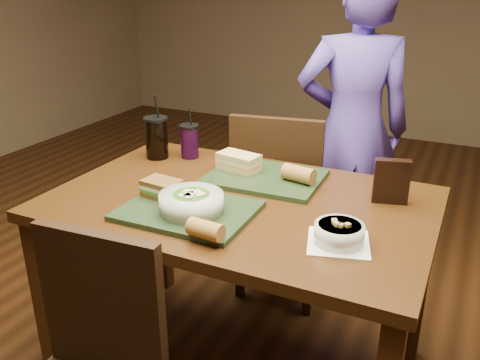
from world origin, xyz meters
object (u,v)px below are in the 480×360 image
chair_far (282,200)px  sandwich_far (239,162)px  tray_far (265,177)px  baguette_near (206,230)px  sandwich_near (162,188)px  cup_berry (189,141)px  dining_table (240,222)px  salad_bowl (191,201)px  soup_bowl (339,233)px  baguette_far (299,174)px  tray_near (188,211)px  cup_cola (157,137)px  chip_bag (391,181)px  diner (353,130)px

chair_far → sandwich_far: chair_far is taller
tray_far → baguette_near: baguette_near is taller
sandwich_near → cup_berry: 0.46m
dining_table → chair_far: size_ratio=1.41×
salad_bowl → cup_berry: cup_berry is taller
dining_table → soup_bowl: bearing=-22.3°
sandwich_far → baguette_far: bearing=-3.8°
chair_far → soup_bowl: bearing=-58.0°
soup_bowl → baguette_far: baguette_far is taller
baguette_near → chair_far: bearing=96.3°
tray_far → salad_bowl: salad_bowl is taller
dining_table → baguette_near: baguette_near is taller
sandwich_near → baguette_near: size_ratio=1.26×
salad_bowl → sandwich_far: salad_bowl is taller
salad_bowl → baguette_near: 0.19m
baguette_far → cup_berry: bearing=168.8°
chair_far → tray_far: chair_far is taller
chair_far → salad_bowl: 0.79m
sandwich_near → cup_berry: size_ratio=0.61×
dining_table → salad_bowl: (-0.08, -0.19, 0.14)m
dining_table → salad_bowl: bearing=-112.5°
tray_near → sandwich_near: (-0.13, 0.05, 0.04)m
chair_far → baguette_far: 0.49m
baguette_far → cup_cola: 0.65m
soup_bowl → baguette_near: size_ratio=2.03×
chair_far → sandwich_near: size_ratio=6.88×
soup_bowl → dining_table: bearing=157.7°
dining_table → baguette_near: bearing=-81.6°
tray_near → chip_bag: size_ratio=2.73×
salad_bowl → chip_bag: bearing=35.0°
tray_near → baguette_far: bearing=56.6°
tray_near → cup_berry: cup_berry is taller
cup_cola → chip_bag: 0.97m
dining_table → chair_far: chair_far is taller
dining_table → tray_near: size_ratio=3.10×
dining_table → tray_far: bearing=87.6°
cup_cola → cup_berry: cup_cola is taller
dining_table → baguette_near: 0.36m
tray_far → baguette_far: baguette_far is taller
cup_cola → tray_far: bearing=-3.9°
cup_berry → chip_bag: size_ratio=1.42×
tray_near → salad_bowl: 0.05m
cup_cola → salad_bowl: bearing=-45.3°
baguette_near → sandwich_near: bearing=145.1°
dining_table → chip_bag: (0.47, 0.19, 0.17)m
dining_table → soup_bowl: (0.39, -0.16, 0.12)m
cup_berry → baguette_far: bearing=-11.2°
baguette_far → diner: bearing=89.0°
salad_bowl → soup_bowl: (0.47, 0.03, -0.02)m
salad_bowl → baguette_far: size_ratio=1.73×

